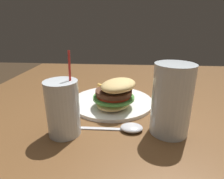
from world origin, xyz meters
TOP-DOWN VIEW (x-y plane):
  - dining_table at (0.00, 0.00)m, footprint 1.28×1.44m
  - meal_plate_near at (-0.04, -0.22)m, footprint 0.26×0.26m
  - beer_glass at (0.10, -0.08)m, footprint 0.09×0.09m
  - juice_glass at (0.12, -0.33)m, footprint 0.08×0.08m
  - spoon at (0.10, -0.18)m, footprint 0.04×0.17m

SIDE VIEW (x-z plane):
  - dining_table at x=0.00m, z-range 0.26..1.00m
  - spoon at x=0.10m, z-range 0.73..0.75m
  - meal_plate_near at x=-0.04m, z-range 0.71..0.82m
  - juice_glass at x=0.12m, z-range 0.69..0.89m
  - beer_glass at x=0.10m, z-range 0.73..0.89m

